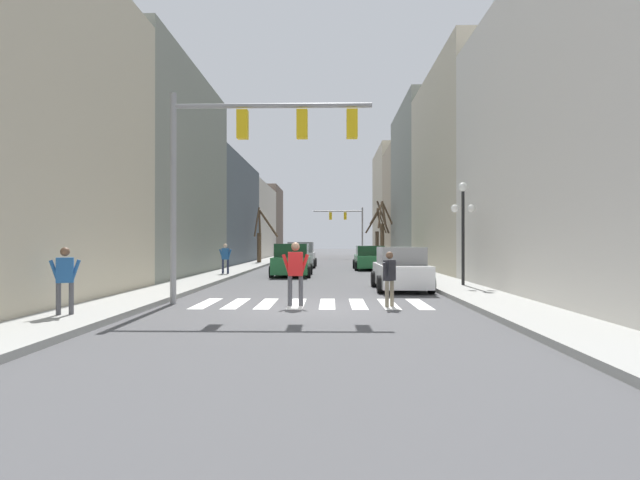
{
  "coord_description": "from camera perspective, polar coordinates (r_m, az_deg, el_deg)",
  "views": [
    {
      "loc": [
        0.55,
        -13.78,
        1.82
      ],
      "look_at": [
        -0.28,
        24.65,
        1.98
      ],
      "focal_mm": 28.0,
      "sensor_mm": 36.0,
      "label": 1
    }
  ],
  "objects": [
    {
      "name": "sidewalk_right",
      "position": [
        14.7,
        20.49,
        -7.06
      ],
      "size": [
        2.01,
        90.0,
        0.15
      ],
      "color": "#9E9E99",
      "rests_on": "ground_plane"
    },
    {
      "name": "ground_plane",
      "position": [
        13.91,
        -1.05,
        -7.77
      ],
      "size": [
        240.0,
        240.0,
        0.0
      ],
      "primitive_type": "plane",
      "color": "#4C4C4F"
    },
    {
      "name": "street_tree_left_near",
      "position": [
        46.52,
        7.12,
        1.07
      ],
      "size": [
        2.32,
        3.13,
        5.5
      ],
      "color": "brown",
      "rests_on": "sidewalk_right"
    },
    {
      "name": "sidewalk_left",
      "position": [
        15.09,
        -21.99,
        -6.88
      ],
      "size": [
        2.01,
        90.0,
        0.15
      ],
      "color": "#9E9E99",
      "rests_on": "ground_plane"
    },
    {
      "name": "traffic_signal_near",
      "position": [
        15.09,
        -8.42,
        10.37
      ],
      "size": [
        5.96,
        0.28,
        6.24
      ],
      "color": "gray",
      "rests_on": "ground_plane"
    },
    {
      "name": "street_lamp_right_corner",
      "position": [
        20.24,
        16.03,
        3.09
      ],
      "size": [
        0.95,
        0.36,
        4.0
      ],
      "color": "black",
      "rests_on": "sidewalk_right"
    },
    {
      "name": "building_row_left",
      "position": [
        39.86,
        -13.2,
        3.94
      ],
      "size": [
        6.0,
        64.34,
        10.85
      ],
      "color": "#BCB299",
      "rests_on": "ground_plane"
    },
    {
      "name": "street_tree_right_mid",
      "position": [
        41.5,
        -6.78,
        0.25
      ],
      "size": [
        2.0,
        1.24,
        4.58
      ],
      "color": "brown",
      "rests_on": "sidewalk_left"
    },
    {
      "name": "pedestrian_near_right_corner",
      "position": [
        14.21,
        7.94,
        -3.88
      ],
      "size": [
        0.48,
        0.57,
        1.56
      ],
      "rotation": [
        0.0,
        0.0,
        0.91
      ],
      "color": "#7A705B",
      "rests_on": "ground_plane"
    },
    {
      "name": "car_driving_away_lane",
      "position": [
        33.2,
        5.74,
        -2.11
      ],
      "size": [
        2.17,
        4.21,
        1.58
      ],
      "rotation": [
        0.0,
        0.0,
        1.57
      ],
      "color": "#236B38",
      "rests_on": "ground_plane"
    },
    {
      "name": "car_parked_right_mid",
      "position": [
        19.3,
        9.2,
        -3.39
      ],
      "size": [
        2.03,
        4.2,
        1.64
      ],
      "rotation": [
        0.0,
        0.0,
        1.57
      ],
      "color": "white",
      "rests_on": "ground_plane"
    },
    {
      "name": "building_row_right",
      "position": [
        41.18,
        13.66,
        5.7
      ],
      "size": [
        6.0,
        61.74,
        13.34
      ],
      "color": "beige",
      "rests_on": "ground_plane"
    },
    {
      "name": "pedestrian_waiting_at_curb",
      "position": [
        14.28,
        -2.82,
        -3.24
      ],
      "size": [
        0.78,
        0.28,
        1.82
      ],
      "rotation": [
        0.0,
        0.0,
        3.24
      ],
      "color": "#4C4C51",
      "rests_on": "ground_plane"
    },
    {
      "name": "car_parked_left_near",
      "position": [
        26.77,
        -3.23,
        -2.42
      ],
      "size": [
        2.11,
        4.16,
        1.74
      ],
      "rotation": [
        0.0,
        0.0,
        -1.57
      ],
      "color": "#236B38",
      "rests_on": "ground_plane"
    },
    {
      "name": "traffic_signal_far",
      "position": [
        56.25,
        3.23,
        2.09
      ],
      "size": [
        5.6,
        0.28,
        5.72
      ],
      "color": "gray",
      "rests_on": "ground_plane"
    },
    {
      "name": "pedestrian_crossing_street",
      "position": [
        26.83,
        -10.76,
        -1.8
      ],
      "size": [
        0.69,
        0.24,
        1.59
      ],
      "rotation": [
        0.0,
        0.0,
        6.2
      ],
      "color": "#282D47",
      "rests_on": "sidewalk_left"
    },
    {
      "name": "pedestrian_on_left_sidewalk",
      "position": [
        12.93,
        -27.13,
        -3.55
      ],
      "size": [
        0.65,
        0.32,
        1.56
      ],
      "rotation": [
        0.0,
        0.0,
        0.38
      ],
      "color": "#4C4C51",
      "rests_on": "sidewalk_left"
    },
    {
      "name": "crosswalk_stripes",
      "position": [
        14.85,
        -0.9,
        -7.28
      ],
      "size": [
        6.75,
        2.6,
        0.01
      ],
      "color": "white",
      "rests_on": "ground_plane"
    },
    {
      "name": "street_tree_left_far",
      "position": [
        48.72,
        6.67,
        0.83
      ],
      "size": [
        2.23,
        2.81,
        5.69
      ],
      "color": "#473828",
      "rests_on": "sidewalk_right"
    },
    {
      "name": "car_at_intersection",
      "position": [
        36.08,
        -2.18,
        -1.8
      ],
      "size": [
        2.18,
        4.54,
        1.82
      ],
      "rotation": [
        0.0,
        0.0,
        -1.57
      ],
      "color": "silver",
      "rests_on": "ground_plane"
    }
  ]
}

